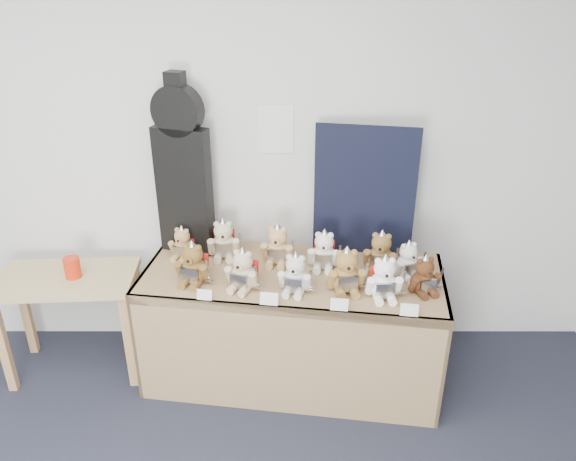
{
  "coord_description": "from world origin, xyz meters",
  "views": [
    {
      "loc": [
        0.93,
        -0.82,
        2.42
      ],
      "look_at": [
        0.93,
        1.96,
        1.07
      ],
      "focal_mm": 35.0,
      "sensor_mm": 36.0,
      "label": 1
    }
  ],
  "objects_px": {
    "teddy_front_far_right": "(384,279)",
    "teddy_front_right": "(346,272)",
    "teddy_back_right": "(381,253)",
    "teddy_back_far_left": "(183,244)",
    "teddy_back_centre_left": "(278,246)",
    "teddy_front_centre": "(295,275)",
    "teddy_front_end": "(424,277)",
    "teddy_back_left": "(224,241)",
    "teddy_front_left": "(243,271)",
    "teddy_back_end": "(408,261)",
    "teddy_front_far_left": "(193,265)",
    "red_cup": "(72,268)",
    "display_table": "(291,302)",
    "teddy_back_centre_right": "(324,252)",
    "guitar_case": "(183,169)",
    "side_table": "(69,294)"
  },
  "relations": [
    {
      "from": "teddy_front_far_right",
      "to": "teddy_front_right",
      "type": "bearing_deg",
      "value": 160.37
    },
    {
      "from": "teddy_back_right",
      "to": "teddy_back_far_left",
      "type": "height_order",
      "value": "teddy_back_right"
    },
    {
      "from": "teddy_back_centre_left",
      "to": "teddy_front_centre",
      "type": "bearing_deg",
      "value": -62.79
    },
    {
      "from": "teddy_front_end",
      "to": "teddy_front_right",
      "type": "bearing_deg",
      "value": 160.03
    },
    {
      "from": "teddy_front_centre",
      "to": "teddy_back_left",
      "type": "relative_size",
      "value": 0.94
    },
    {
      "from": "teddy_back_left",
      "to": "teddy_back_far_left",
      "type": "height_order",
      "value": "teddy_back_left"
    },
    {
      "from": "teddy_front_left",
      "to": "teddy_back_end",
      "type": "bearing_deg",
      "value": 30.46
    },
    {
      "from": "teddy_back_end",
      "to": "teddy_back_far_left",
      "type": "relative_size",
      "value": 1.06
    },
    {
      "from": "teddy_front_far_left",
      "to": "teddy_front_left",
      "type": "relative_size",
      "value": 1.03
    },
    {
      "from": "teddy_front_far_right",
      "to": "teddy_back_right",
      "type": "distance_m",
      "value": 0.3
    },
    {
      "from": "teddy_back_right",
      "to": "teddy_back_far_left",
      "type": "bearing_deg",
      "value": -171.29
    },
    {
      "from": "red_cup",
      "to": "teddy_back_left",
      "type": "xyz_separation_m",
      "value": [
        0.9,
        0.16,
        0.1
      ]
    },
    {
      "from": "red_cup",
      "to": "teddy_back_centre_left",
      "type": "relative_size",
      "value": 0.47
    },
    {
      "from": "teddy_back_left",
      "to": "teddy_back_centre_left",
      "type": "bearing_deg",
      "value": -15.43
    },
    {
      "from": "teddy_front_left",
      "to": "teddy_back_left",
      "type": "distance_m",
      "value": 0.4
    },
    {
      "from": "display_table",
      "to": "teddy_back_left",
      "type": "bearing_deg",
      "value": 153.91
    },
    {
      "from": "teddy_front_centre",
      "to": "teddy_back_left",
      "type": "distance_m",
      "value": 0.6
    },
    {
      "from": "teddy_front_right",
      "to": "teddy_front_far_right",
      "type": "relative_size",
      "value": 1.06
    },
    {
      "from": "teddy_back_centre_right",
      "to": "teddy_back_far_left",
      "type": "bearing_deg",
      "value": 178.8
    },
    {
      "from": "teddy_front_far_right",
      "to": "teddy_back_far_left",
      "type": "distance_m",
      "value": 1.26
    },
    {
      "from": "teddy_front_far_right",
      "to": "teddy_back_end",
      "type": "bearing_deg",
      "value": 50.52
    },
    {
      "from": "red_cup",
      "to": "teddy_front_far_right",
      "type": "bearing_deg",
      "value": -9.45
    },
    {
      "from": "display_table",
      "to": "teddy_front_right",
      "type": "bearing_deg",
      "value": -13.05
    },
    {
      "from": "teddy_front_centre",
      "to": "teddy_back_centre_right",
      "type": "height_order",
      "value": "teddy_back_centre_right"
    },
    {
      "from": "teddy_back_centre_right",
      "to": "teddy_back_right",
      "type": "relative_size",
      "value": 0.96
    },
    {
      "from": "display_table",
      "to": "teddy_front_end",
      "type": "distance_m",
      "value": 0.79
    },
    {
      "from": "teddy_front_left",
      "to": "teddy_back_right",
      "type": "xyz_separation_m",
      "value": [
        0.8,
        0.21,
        0.0
      ]
    },
    {
      "from": "teddy_back_left",
      "to": "teddy_back_right",
      "type": "relative_size",
      "value": 1.0
    },
    {
      "from": "display_table",
      "to": "teddy_back_centre_left",
      "type": "height_order",
      "value": "teddy_back_centre_left"
    },
    {
      "from": "guitar_case",
      "to": "teddy_back_centre_left",
      "type": "distance_m",
      "value": 0.74
    },
    {
      "from": "teddy_front_left",
      "to": "teddy_back_centre_right",
      "type": "height_order",
      "value": "teddy_front_left"
    },
    {
      "from": "red_cup",
      "to": "teddy_front_right",
      "type": "distance_m",
      "value": 1.64
    },
    {
      "from": "display_table",
      "to": "teddy_front_far_left",
      "type": "xyz_separation_m",
      "value": [
        -0.56,
        -0.03,
        0.27
      ]
    },
    {
      "from": "red_cup",
      "to": "teddy_front_right",
      "type": "height_order",
      "value": "teddy_front_right"
    },
    {
      "from": "red_cup",
      "to": "teddy_back_centre_left",
      "type": "bearing_deg",
      "value": 3.88
    },
    {
      "from": "display_table",
      "to": "teddy_front_right",
      "type": "xyz_separation_m",
      "value": [
        0.31,
        -0.12,
        0.27
      ]
    },
    {
      "from": "side_table",
      "to": "teddy_front_left",
      "type": "distance_m",
      "value": 1.15
    },
    {
      "from": "teddy_front_centre",
      "to": "teddy_front_end",
      "type": "xyz_separation_m",
      "value": [
        0.71,
        -0.01,
        -0.01
      ]
    },
    {
      "from": "teddy_front_centre",
      "to": "teddy_front_end",
      "type": "relative_size",
      "value": 1.07
    },
    {
      "from": "teddy_back_centre_right",
      "to": "side_table",
      "type": "bearing_deg",
      "value": -172.4
    },
    {
      "from": "teddy_front_far_left",
      "to": "side_table",
      "type": "bearing_deg",
      "value": -176.25
    },
    {
      "from": "teddy_front_centre",
      "to": "teddy_back_right",
      "type": "xyz_separation_m",
      "value": [
        0.51,
        0.24,
        0.01
      ]
    },
    {
      "from": "teddy_back_left",
      "to": "teddy_front_end",
      "type": "bearing_deg",
      "value": -22.48
    },
    {
      "from": "teddy_back_right",
      "to": "teddy_back_end",
      "type": "distance_m",
      "value": 0.17
    },
    {
      "from": "red_cup",
      "to": "teddy_back_far_left",
      "type": "height_order",
      "value": "teddy_back_far_left"
    },
    {
      "from": "display_table",
      "to": "teddy_front_right",
      "type": "distance_m",
      "value": 0.43
    },
    {
      "from": "teddy_back_centre_left",
      "to": "teddy_back_left",
      "type": "bearing_deg",
      "value": 176.92
    },
    {
      "from": "teddy_back_centre_right",
      "to": "teddy_back_end",
      "type": "distance_m",
      "value": 0.49
    },
    {
      "from": "teddy_front_far_right",
      "to": "teddy_back_centre_right",
      "type": "bearing_deg",
      "value": 131.24
    },
    {
      "from": "teddy_front_centre",
      "to": "guitar_case",
      "type": "bearing_deg",
      "value": 157.18
    }
  ]
}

